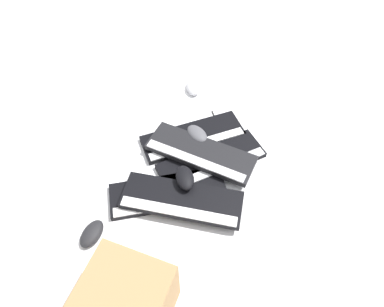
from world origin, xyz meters
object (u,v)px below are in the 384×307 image
mouse_0 (185,178)px  keyboard_0 (193,137)px  mouse_1 (197,134)px  keyboard_2 (212,161)px  keyboard_3 (182,200)px  mouse_2 (92,234)px  mouse_3 (193,88)px  cardboard_box (127,303)px  keyboard_4 (200,153)px  keyboard_1 (168,193)px

mouse_0 → keyboard_0: bearing=-19.3°
mouse_0 → mouse_1: mouse_0 is taller
keyboard_2 → mouse_1: (0.13, 0.04, 0.04)m
keyboard_0 → keyboard_2: 0.15m
keyboard_0 → keyboard_3: (-0.32, 0.10, 0.03)m
mouse_2 → keyboard_0: bearing=164.7°
keyboard_2 → mouse_0: 0.18m
mouse_3 → cardboard_box: cardboard_box is taller
keyboard_4 → mouse_3: bearing=-6.8°
cardboard_box → keyboard_0: bearing=-25.5°
keyboard_0 → mouse_0: (-0.25, 0.08, 0.07)m
mouse_3 → keyboard_0: bearing=171.4°
keyboard_2 → mouse_2: 0.54m
keyboard_0 → keyboard_3: size_ratio=0.99×
mouse_1 → cardboard_box: 0.73m
keyboard_3 → mouse_1: bearing=-21.1°
keyboard_2 → mouse_1: mouse_1 is taller
keyboard_0 → cardboard_box: size_ratio=1.99×
mouse_1 → mouse_3: (0.33, -0.04, -0.03)m
keyboard_3 → mouse_1: size_ratio=4.22×
mouse_0 → mouse_3: bearing=-15.8°
mouse_0 → keyboard_2: bearing=-52.6°
keyboard_3 → mouse_3: (0.63, -0.16, -0.02)m
mouse_2 → mouse_3: bearing=177.9°
keyboard_1 → mouse_3: size_ratio=4.01×
keyboard_1 → cardboard_box: bearing=157.0°
keyboard_4 → mouse_1: mouse_1 is taller
keyboard_1 → mouse_2: size_ratio=4.01×
keyboard_3 → mouse_1: 0.33m
mouse_3 → cardboard_box: (-0.97, 0.37, 0.09)m
keyboard_2 → keyboard_3: bearing=139.2°
keyboard_4 → keyboard_3: bearing=151.5°
cardboard_box → mouse_1: bearing=-27.1°
keyboard_2 → mouse_2: bearing=116.2°
keyboard_2 → mouse_0: bearing=129.4°
keyboard_1 → keyboard_4: bearing=-46.7°
mouse_0 → mouse_2: 0.38m
keyboard_2 → cardboard_box: bearing=144.7°
mouse_0 → cardboard_box: cardboard_box is taller
mouse_0 → mouse_2: (-0.13, 0.35, -0.06)m
keyboard_4 → mouse_2: keyboard_4 is taller
keyboard_3 → cardboard_box: size_ratio=2.00×
mouse_1 → mouse_2: size_ratio=1.00×
mouse_0 → mouse_2: size_ratio=1.00×
cardboard_box → keyboard_1: bearing=-23.0°
keyboard_0 → mouse_1: bearing=-139.2°
keyboard_3 → mouse_2: 0.34m
keyboard_3 → mouse_0: (0.07, -0.02, 0.04)m
keyboard_1 → keyboard_4: keyboard_4 is taller
keyboard_2 → keyboard_3: keyboard_3 is taller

